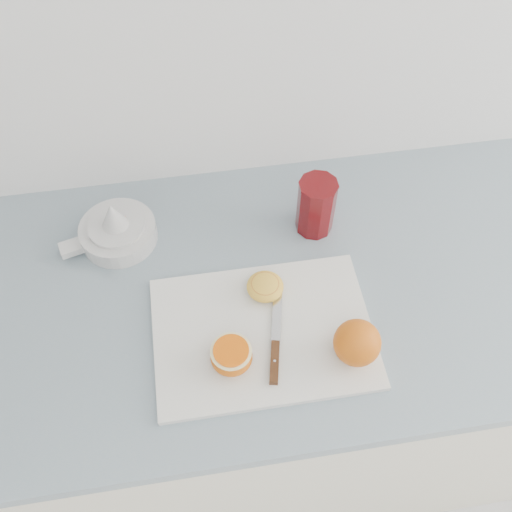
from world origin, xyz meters
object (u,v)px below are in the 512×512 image
at_px(half_orange, 231,356).
at_px(cutting_board, 263,333).
at_px(counter, 254,380).
at_px(citrus_juicer, 117,230).
at_px(red_tumbler, 316,208).

bearing_deg(half_orange, cutting_board, 38.87).
relative_size(counter, citrus_juicer, 12.99).
relative_size(half_orange, citrus_juicer, 0.37).
distance_m(counter, red_tumbler, 0.53).
height_order(cutting_board, half_orange, half_orange).
xyz_separation_m(counter, red_tumbler, (0.14, 0.12, 0.50)).
distance_m(counter, citrus_juicer, 0.55).
distance_m(half_orange, citrus_juicer, 0.35).
bearing_deg(citrus_juicer, cutting_board, -45.73).
xyz_separation_m(counter, cutting_board, (0.00, -0.10, 0.45)).
distance_m(counter, cutting_board, 0.46).
distance_m(citrus_juicer, red_tumbler, 0.39).
xyz_separation_m(half_orange, citrus_juicer, (-0.19, 0.30, -0.01)).
height_order(cutting_board, red_tumbler, red_tumbler).
bearing_deg(counter, cutting_board, -89.62).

